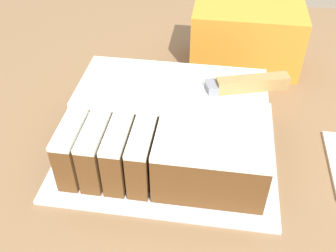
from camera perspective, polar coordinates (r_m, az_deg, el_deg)
name	(u,v)px	position (r m, az deg, el deg)	size (l,w,h in m)	color
cake_board	(168,147)	(0.66, 0.00, -3.12)	(0.35, 0.29, 0.01)	silver
cake	(170,125)	(0.63, 0.31, 0.12)	(0.30, 0.24, 0.09)	brown
knife	(230,85)	(0.63, 9.05, 5.84)	(0.30, 0.11, 0.02)	silver
storage_box	(246,38)	(0.85, 11.27, 12.46)	(0.22, 0.12, 0.13)	orange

